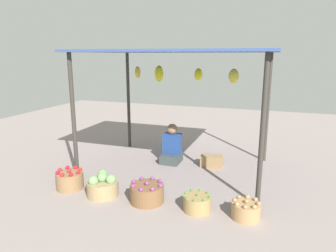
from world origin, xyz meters
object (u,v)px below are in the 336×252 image
(wooden_crate_near_vendor, at_px, (212,161))
(vendor_person, at_px, (172,148))
(basket_red_apples, at_px, (70,180))
(basket_cabbages, at_px, (103,186))
(basket_purple_onions, at_px, (147,193))
(basket_potatoes, at_px, (246,210))
(basket_green_chilies, at_px, (197,203))

(wooden_crate_near_vendor, bearing_deg, vendor_person, 179.79)
(basket_red_apples, xyz_separation_m, wooden_crate_near_vendor, (1.95, 1.73, -0.03))
(basket_cabbages, bearing_deg, basket_red_apples, 175.55)
(basket_red_apples, distance_m, wooden_crate_near_vendor, 2.61)
(basket_red_apples, xyz_separation_m, basket_purple_onions, (1.35, -0.02, -0.01))
(basket_cabbages, xyz_separation_m, basket_potatoes, (2.13, 0.04, -0.04))
(basket_purple_onions, height_order, wooden_crate_near_vendor, basket_purple_onions)
(basket_purple_onions, xyz_separation_m, basket_potatoes, (1.41, 0.01, -0.02))
(vendor_person, xyz_separation_m, wooden_crate_near_vendor, (0.81, -0.00, -0.19))
(basket_cabbages, bearing_deg, wooden_crate_near_vendor, 53.41)
(basket_purple_onions, xyz_separation_m, wooden_crate_near_vendor, (0.60, 1.75, -0.02))
(basket_potatoes, xyz_separation_m, wooden_crate_near_vendor, (-0.81, 1.74, -0.00))
(vendor_person, relative_size, basket_green_chilies, 2.05)
(wooden_crate_near_vendor, bearing_deg, basket_cabbages, -126.59)
(basket_red_apples, bearing_deg, basket_green_chilies, -0.86)
(basket_green_chilies, relative_size, basket_potatoes, 1.00)
(basket_red_apples, relative_size, basket_green_chilies, 1.13)
(basket_purple_onions, distance_m, basket_potatoes, 1.41)
(basket_green_chilies, height_order, wooden_crate_near_vendor, basket_green_chilies)
(basket_purple_onions, height_order, basket_green_chilies, basket_purple_onions)
(wooden_crate_near_vendor, bearing_deg, basket_green_chilies, -84.95)
(vendor_person, distance_m, basket_cabbages, 1.86)
(vendor_person, height_order, basket_green_chilies, vendor_person)
(wooden_crate_near_vendor, bearing_deg, basket_purple_onions, -108.94)
(basket_purple_onions, relative_size, wooden_crate_near_vendor, 1.24)
(basket_green_chilies, bearing_deg, wooden_crate_near_vendor, 95.05)
(basket_red_apples, bearing_deg, wooden_crate_near_vendor, 41.49)
(basket_green_chilies, distance_m, basket_potatoes, 0.66)
(basket_cabbages, xyz_separation_m, basket_green_chilies, (1.47, 0.02, -0.04))
(basket_purple_onions, distance_m, wooden_crate_near_vendor, 1.85)
(basket_potatoes, bearing_deg, basket_cabbages, -178.93)
(basket_green_chilies, bearing_deg, basket_cabbages, -179.31)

